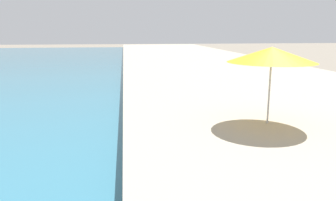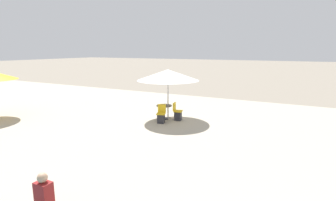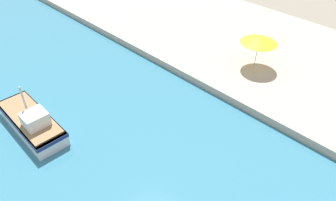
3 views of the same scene
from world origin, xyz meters
name	(u,v)px [view 3 (image 3 of 3)]	position (x,y,z in m)	size (l,w,h in m)	color
fishing_boat_mid	(32,121)	(-11.35, 23.15, 0.71)	(2.23, 6.14, 3.37)	silver
cafe_umbrella_white	(259,40)	(4.83, 16.86, 2.92)	(2.86, 2.86, 2.55)	#B7B7B7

